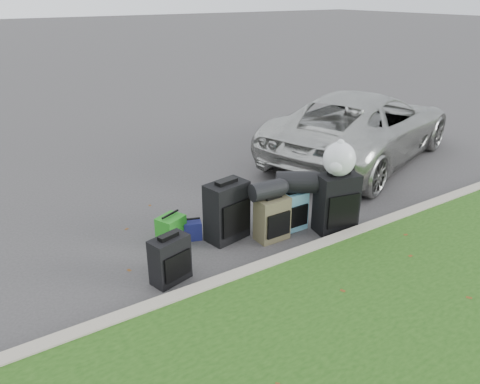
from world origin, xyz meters
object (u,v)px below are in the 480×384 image
suitcase_small_black (170,260)px  tote_green (171,230)px  suitcase_large_black_right (336,203)px  suitcase_large_black_left (227,211)px  suitcase_olive (272,219)px  suv (362,125)px  suitcase_teal (293,211)px  tote_navy (192,230)px

suitcase_small_black → tote_green: 0.92m
suitcase_large_black_right → suitcase_small_black: bearing=-170.8°
suitcase_large_black_left → suitcase_olive: bearing=-45.4°
suitcase_small_black → suitcase_large_black_left: suitcase_large_black_left is taller
suv → suitcase_large_black_left: 4.31m
suitcase_small_black → suitcase_large_black_left: (1.10, 0.52, 0.13)m
suitcase_olive → suitcase_teal: (0.42, 0.07, -0.02)m
suitcase_small_black → suitcase_large_black_left: size_ratio=0.70×
suitcase_small_black → tote_green: bearing=49.7°
suitcase_teal → tote_green: suitcase_teal is taller
suitcase_teal → tote_green: bearing=160.9°
suitcase_small_black → tote_navy: size_ratio=2.19×
suitcase_teal → tote_green: 1.74m
suv → suitcase_large_black_right: bearing=108.9°
suv → suitcase_olive: (-3.55, -1.76, -0.38)m
tote_navy → tote_green: bearing=-170.0°
suitcase_olive → suitcase_teal: 0.43m
suitcase_large_black_left → tote_green: size_ratio=2.12×
suitcase_small_black → suitcase_teal: (2.04, 0.24, -0.00)m
suv → suitcase_small_black: suv is taller
suitcase_small_black → suitcase_large_black_right: 2.53m
suv → suitcase_teal: bearing=99.4°
suitcase_small_black → suv: bearing=6.1°
suv → tote_navy: suv is taller
suitcase_small_black → suitcase_large_black_left: 1.23m
suitcase_olive → suitcase_teal: suitcase_olive is taller
tote_green → suitcase_olive: bearing=-51.5°
suitcase_large_black_left → tote_navy: 0.56m
suitcase_large_black_left → suitcase_teal: suitcase_large_black_left is taller
suitcase_olive → tote_green: size_ratio=1.58×
suitcase_large_black_left → suitcase_large_black_right: 1.56m
suitcase_large_black_left → tote_green: (-0.70, 0.30, -0.22)m
suitcase_small_black → suitcase_olive: suitcase_olive is taller
suv → suitcase_teal: suv is taller
suitcase_olive → suitcase_large_black_left: bearing=145.2°
tote_green → tote_navy: tote_green is taller
suitcase_small_black → tote_navy: (0.70, 0.77, -0.16)m
suitcase_large_black_left → tote_navy: size_ratio=3.15×
suv → suitcase_olive: 3.98m
suitcase_small_black → suitcase_teal: size_ratio=1.01×
suitcase_teal → tote_navy: size_ratio=2.16×
suitcase_olive → tote_green: 1.38m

